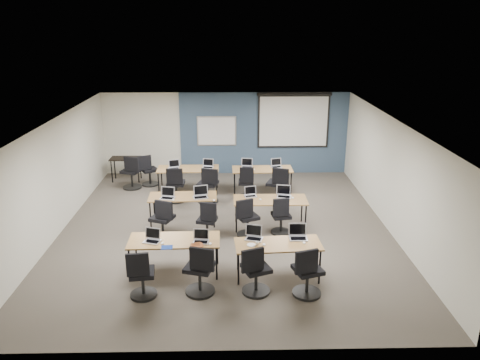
{
  "coord_description": "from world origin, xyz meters",
  "views": [
    {
      "loc": [
        0.13,
        -10.54,
        4.88
      ],
      "look_at": [
        0.37,
        0.4,
        1.13
      ],
      "focal_mm": 35.0,
      "sensor_mm": 36.0,
      "label": 1
    }
  ],
  "objects_px": {
    "task_chair_1": "(200,274)",
    "laptop_9": "(208,165)",
    "whiteboard": "(217,131)",
    "task_chair_8": "(176,187)",
    "training_table_back_left": "(188,170)",
    "laptop_6": "(250,194)",
    "laptop_0": "(152,238)",
    "task_chair_9": "(208,188)",
    "laptop_4": "(168,195)",
    "laptop_7": "(284,194)",
    "spare_chair_b": "(132,175)",
    "task_chair_0": "(142,278)",
    "laptop_10": "(247,165)",
    "laptop_2": "(254,235)",
    "laptop_5": "(201,194)",
    "laptop_11": "(276,165)",
    "task_chair_3": "(307,276)",
    "task_chair_6": "(247,221)",
    "training_table_front_right": "(278,246)",
    "training_table_front_left": "(174,242)",
    "task_chair_5": "(208,223)",
    "task_chair_10": "(246,185)",
    "training_table_mid_left": "(183,198)",
    "training_table_mid_right": "(270,201)",
    "projector_screen": "(294,118)",
    "task_chair_4": "(163,222)",
    "utility_table": "(126,161)",
    "laptop_3": "(298,235)",
    "laptop_1": "(201,239)",
    "task_chair_2": "(255,274)",
    "training_table_back_right": "(262,170)",
    "task_chair_11": "(277,187)",
    "spare_chair_a": "(149,173)"
  },
  "relations": [
    {
      "from": "task_chair_1",
      "to": "laptop_9",
      "type": "xyz_separation_m",
      "value": [
        -0.09,
        5.65,
        0.36
      ]
    },
    {
      "from": "task_chair_1",
      "to": "spare_chair_b",
      "type": "distance_m",
      "value": 6.35
    },
    {
      "from": "training_table_back_left",
      "to": "task_chair_6",
      "type": "relative_size",
      "value": 1.82
    },
    {
      "from": "task_chair_10",
      "to": "utility_table",
      "type": "relative_size",
      "value": 1.02
    },
    {
      "from": "laptop_1",
      "to": "laptop_0",
      "type": "bearing_deg",
      "value": -176.46
    },
    {
      "from": "training_table_back_right",
      "to": "laptop_5",
      "type": "relative_size",
      "value": 4.9
    },
    {
      "from": "laptop_4",
      "to": "laptop_7",
      "type": "bearing_deg",
      "value": 12.71
    },
    {
      "from": "task_chair_2",
      "to": "task_chair_9",
      "type": "height_order",
      "value": "task_chair_9"
    },
    {
      "from": "laptop_1",
      "to": "laptop_11",
      "type": "relative_size",
      "value": 0.95
    },
    {
      "from": "task_chair_4",
      "to": "laptop_2",
      "type": "bearing_deg",
      "value": -14.95
    },
    {
      "from": "task_chair_3",
      "to": "training_table_back_right",
      "type": "bearing_deg",
      "value": 76.42
    },
    {
      "from": "training_table_front_right",
      "to": "task_chair_10",
      "type": "xyz_separation_m",
      "value": [
        -0.47,
        4.38,
        -0.28
      ]
    },
    {
      "from": "whiteboard",
      "to": "laptop_2",
      "type": "relative_size",
      "value": 3.81
    },
    {
      "from": "whiteboard",
      "to": "task_chair_8",
      "type": "height_order",
      "value": "whiteboard"
    },
    {
      "from": "task_chair_3",
      "to": "laptop_6",
      "type": "height_order",
      "value": "task_chair_3"
    },
    {
      "from": "task_chair_11",
      "to": "spare_chair_a",
      "type": "height_order",
      "value": "task_chair_11"
    },
    {
      "from": "laptop_2",
      "to": "laptop_5",
      "type": "relative_size",
      "value": 0.93
    },
    {
      "from": "laptop_4",
      "to": "task_chair_6",
      "type": "distance_m",
      "value": 2.09
    },
    {
      "from": "training_table_mid_right",
      "to": "laptop_3",
      "type": "height_order",
      "value": "laptop_3"
    },
    {
      "from": "training_table_front_right",
      "to": "laptop_4",
      "type": "height_order",
      "value": "laptop_4"
    },
    {
      "from": "training_table_mid_left",
      "to": "laptop_9",
      "type": "distance_m",
      "value": 2.45
    },
    {
      "from": "training_table_front_left",
      "to": "projector_screen",
      "type": "bearing_deg",
      "value": 62.47
    },
    {
      "from": "projector_screen",
      "to": "training_table_front_left",
      "type": "distance_m",
      "value": 7.32
    },
    {
      "from": "training_table_front_left",
      "to": "task_chair_0",
      "type": "height_order",
      "value": "task_chair_0"
    },
    {
      "from": "training_table_mid_left",
      "to": "task_chair_2",
      "type": "bearing_deg",
      "value": -65.35
    },
    {
      "from": "task_chair_3",
      "to": "training_table_front_left",
      "type": "bearing_deg",
      "value": 141.63
    },
    {
      "from": "task_chair_5",
      "to": "task_chair_10",
      "type": "bearing_deg",
      "value": 83.37
    },
    {
      "from": "laptop_6",
      "to": "laptop_9",
      "type": "bearing_deg",
      "value": 101.37
    },
    {
      "from": "laptop_2",
      "to": "task_chair_5",
      "type": "distance_m",
      "value": 1.85
    },
    {
      "from": "laptop_0",
      "to": "task_chair_8",
      "type": "xyz_separation_m",
      "value": [
        0.02,
        3.99,
        -0.36
      ]
    },
    {
      "from": "task_chair_4",
      "to": "utility_table",
      "type": "distance_m",
      "value": 4.63
    },
    {
      "from": "task_chair_2",
      "to": "task_chair_10",
      "type": "distance_m",
      "value": 4.99
    },
    {
      "from": "whiteboard",
      "to": "task_chair_6",
      "type": "xyz_separation_m",
      "value": [
        0.81,
        -4.87,
        -1.04
      ]
    },
    {
      "from": "training_table_mid_left",
      "to": "training_table_front_left",
      "type": "bearing_deg",
      "value": -90.53
    },
    {
      "from": "training_table_front_left",
      "to": "training_table_mid_right",
      "type": "bearing_deg",
      "value": 44.63
    },
    {
      "from": "task_chair_0",
      "to": "task_chair_9",
      "type": "height_order",
      "value": "task_chair_9"
    },
    {
      "from": "laptop_10",
      "to": "laptop_11",
      "type": "distance_m",
      "value": 0.88
    },
    {
      "from": "training_table_mid_right",
      "to": "task_chair_2",
      "type": "height_order",
      "value": "task_chair_2"
    },
    {
      "from": "task_chair_4",
      "to": "laptop_10",
      "type": "relative_size",
      "value": 3.03
    },
    {
      "from": "laptop_2",
      "to": "task_chair_9",
      "type": "relative_size",
      "value": 0.32
    },
    {
      "from": "whiteboard",
      "to": "training_table_mid_left",
      "type": "xyz_separation_m",
      "value": [
        -0.76,
        -4.05,
        -0.77
      ]
    },
    {
      "from": "training_table_back_left",
      "to": "laptop_6",
      "type": "bearing_deg",
      "value": -53.9
    },
    {
      "from": "task_chair_2",
      "to": "task_chair_3",
      "type": "bearing_deg",
      "value": -26.87
    },
    {
      "from": "laptop_4",
      "to": "laptop_10",
      "type": "height_order",
      "value": "laptop_4"
    },
    {
      "from": "whiteboard",
      "to": "task_chair_3",
      "type": "relative_size",
      "value": 1.25
    },
    {
      "from": "training_table_front_left",
      "to": "laptop_0",
      "type": "xyz_separation_m",
      "value": [
        -0.43,
        -0.05,
        0.11
      ]
    },
    {
      "from": "training_table_back_left",
      "to": "task_chair_0",
      "type": "relative_size",
      "value": 1.84
    },
    {
      "from": "laptop_10",
      "to": "task_chair_0",
      "type": "bearing_deg",
      "value": -104.12
    },
    {
      "from": "laptop_11",
      "to": "laptop_9",
      "type": "bearing_deg",
      "value": 164.35
    },
    {
      "from": "laptop_0",
      "to": "task_chair_9",
      "type": "bearing_deg",
      "value": 93.71
    }
  ]
}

